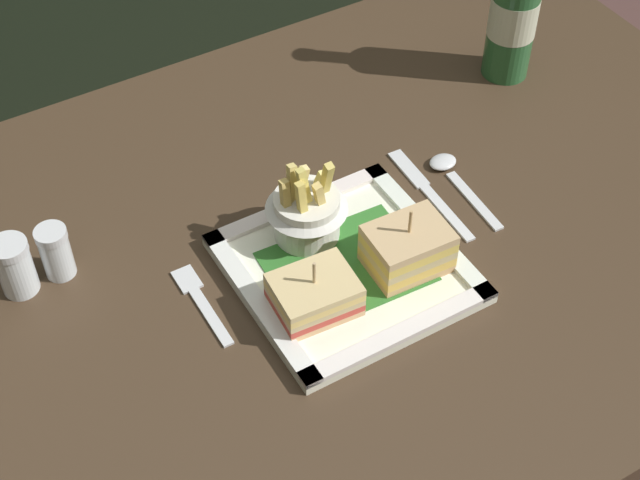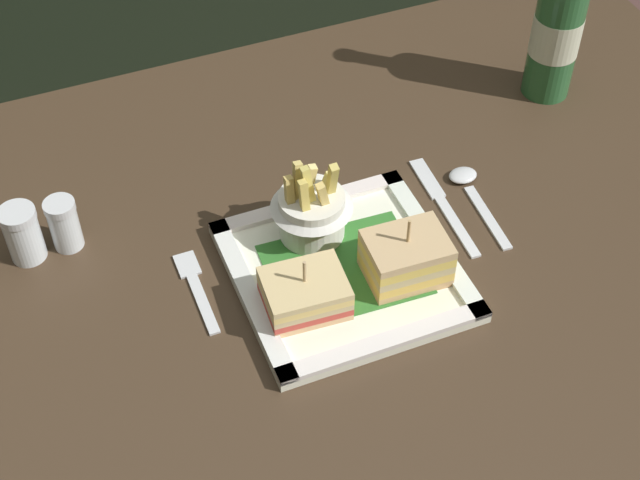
% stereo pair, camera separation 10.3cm
% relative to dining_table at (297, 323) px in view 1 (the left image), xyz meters
% --- Properties ---
extents(dining_table, '(1.29, 0.79, 0.76)m').
position_rel_dining_table_xyz_m(dining_table, '(0.00, 0.00, 0.00)').
color(dining_table, '#3F2E1F').
rests_on(dining_table, ground_plane).
extents(square_plate, '(0.24, 0.24, 0.02)m').
position_rel_dining_table_xyz_m(square_plate, '(0.04, -0.05, 0.13)').
color(square_plate, white).
rests_on(square_plate, dining_table).
extents(sandwich_half_left, '(0.09, 0.07, 0.07)m').
position_rel_dining_table_xyz_m(sandwich_half_left, '(-0.02, -0.08, 0.15)').
color(sandwich_half_left, '#E3B07D').
rests_on(sandwich_half_left, square_plate).
extents(sandwich_half_right, '(0.09, 0.07, 0.08)m').
position_rel_dining_table_xyz_m(sandwich_half_right, '(0.10, -0.08, 0.16)').
color(sandwich_half_right, tan).
rests_on(sandwich_half_right, square_plate).
extents(fries_cup, '(0.09, 0.09, 0.11)m').
position_rel_dining_table_xyz_m(fries_cup, '(0.02, 0.01, 0.17)').
color(fries_cup, silver).
rests_on(fries_cup, square_plate).
extents(beer_bottle, '(0.06, 0.06, 0.26)m').
position_rel_dining_table_xyz_m(beer_bottle, '(0.41, 0.15, 0.22)').
color(beer_bottle, '#2A6132').
rests_on(beer_bottle, dining_table).
extents(fork, '(0.02, 0.12, 0.00)m').
position_rel_dining_table_xyz_m(fork, '(-0.12, -0.00, 0.12)').
color(fork, silver).
rests_on(fork, dining_table).
extents(knife, '(0.02, 0.17, 0.00)m').
position_rel_dining_table_xyz_m(knife, '(0.19, 0.01, 0.12)').
color(knife, silver).
rests_on(knife, dining_table).
extents(spoon, '(0.03, 0.14, 0.01)m').
position_rel_dining_table_xyz_m(spoon, '(0.23, 0.02, 0.13)').
color(spoon, silver).
rests_on(spoon, dining_table).
extents(salt_shaker, '(0.04, 0.04, 0.07)m').
position_rel_dining_table_xyz_m(salt_shaker, '(-0.28, 0.11, 0.15)').
color(salt_shaker, silver).
rests_on(salt_shaker, dining_table).
extents(pepper_shaker, '(0.04, 0.04, 0.07)m').
position_rel_dining_table_xyz_m(pepper_shaker, '(-0.23, 0.11, 0.15)').
color(pepper_shaker, silver).
rests_on(pepper_shaker, dining_table).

